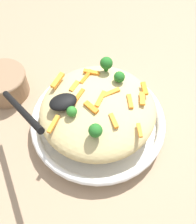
% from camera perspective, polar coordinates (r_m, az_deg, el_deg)
% --- Properties ---
extents(ground_plane, '(2.40, 2.40, 0.00)m').
position_cam_1_polar(ground_plane, '(0.67, -0.00, -3.11)').
color(ground_plane, '#9E7F60').
extents(serving_bowl, '(0.30, 0.30, 0.04)m').
position_cam_1_polar(serving_bowl, '(0.65, -0.00, -2.11)').
color(serving_bowl, white).
rests_on(serving_bowl, ground_plane).
extents(pasta_mound, '(0.25, 0.24, 0.08)m').
position_cam_1_polar(pasta_mound, '(0.61, -0.00, 0.34)').
color(pasta_mound, '#D1BA7A').
rests_on(pasta_mound, serving_bowl).
extents(carrot_piece_0, '(0.03, 0.03, 0.01)m').
position_cam_1_polar(carrot_piece_0, '(0.61, -4.71, 5.12)').
color(carrot_piece_0, orange).
rests_on(carrot_piece_0, pasta_mound).
extents(carrot_piece_1, '(0.02, 0.03, 0.01)m').
position_cam_1_polar(carrot_piece_1, '(0.59, 8.78, 2.65)').
color(carrot_piece_1, orange).
rests_on(carrot_piece_1, pasta_mound).
extents(carrot_piece_2, '(0.03, 0.03, 0.01)m').
position_cam_1_polar(carrot_piece_2, '(0.63, -1.27, 7.90)').
color(carrot_piece_2, orange).
rests_on(carrot_piece_2, pasta_mound).
extents(carrot_piece_3, '(0.04, 0.03, 0.01)m').
position_cam_1_polar(carrot_piece_3, '(0.58, 0.60, 2.44)').
color(carrot_piece_3, orange).
rests_on(carrot_piece_3, pasta_mound).
extents(carrot_piece_4, '(0.02, 0.03, 0.01)m').
position_cam_1_polar(carrot_piece_4, '(0.56, -1.37, 0.93)').
color(carrot_piece_4, orange).
rests_on(carrot_piece_4, pasta_mound).
extents(carrot_piece_5, '(0.01, 0.03, 0.01)m').
position_cam_1_polar(carrot_piece_5, '(0.55, 8.25, -3.61)').
color(carrot_piece_5, orange).
rests_on(carrot_piece_5, pasta_mound).
extents(carrot_piece_6, '(0.02, 0.03, 0.01)m').
position_cam_1_polar(carrot_piece_6, '(0.58, 6.36, 2.10)').
color(carrot_piece_6, orange).
rests_on(carrot_piece_6, pasta_mound).
extents(carrot_piece_7, '(0.03, 0.03, 0.01)m').
position_cam_1_polar(carrot_piece_7, '(0.56, -8.85, -2.38)').
color(carrot_piece_7, orange).
rests_on(carrot_piece_7, pasta_mound).
extents(carrot_piece_8, '(0.04, 0.04, 0.01)m').
position_cam_1_polar(carrot_piece_8, '(0.62, -8.02, 6.25)').
color(carrot_piece_8, orange).
rests_on(carrot_piece_8, pasta_mound).
extents(carrot_piece_9, '(0.04, 0.01, 0.01)m').
position_cam_1_polar(carrot_piece_9, '(0.59, 2.55, 3.82)').
color(carrot_piece_9, orange).
rests_on(carrot_piece_9, pasta_mound).
extents(carrot_piece_10, '(0.04, 0.03, 0.01)m').
position_cam_1_polar(carrot_piece_10, '(0.58, -3.95, 3.06)').
color(carrot_piece_10, orange).
rests_on(carrot_piece_10, pasta_mound).
extents(carrot_piece_11, '(0.02, 0.03, 0.01)m').
position_cam_1_polar(carrot_piece_11, '(0.61, 9.19, 4.62)').
color(carrot_piece_11, orange).
rests_on(carrot_piece_11, pasta_mound).
extents(carrot_piece_12, '(0.01, 0.03, 0.01)m').
position_cam_1_polar(carrot_piece_12, '(0.55, 3.11, -1.76)').
color(carrot_piece_12, orange).
rests_on(carrot_piece_12, pasta_mound).
extents(carrot_piece_13, '(0.04, 0.03, 0.01)m').
position_cam_1_polar(carrot_piece_13, '(0.62, -2.78, 6.86)').
color(carrot_piece_13, orange).
rests_on(carrot_piece_13, pasta_mound).
extents(broccoli_floret_0, '(0.03, 0.03, 0.03)m').
position_cam_1_polar(broccoli_floret_0, '(0.53, -0.51, -3.73)').
color(broccoli_floret_0, '#205B1C').
rests_on(broccoli_floret_0, pasta_mound).
extents(broccoli_floret_1, '(0.03, 0.03, 0.04)m').
position_cam_1_polar(broccoli_floret_1, '(0.62, 1.67, 9.62)').
color(broccoli_floret_1, '#205B1C').
rests_on(broccoli_floret_1, pasta_mound).
extents(broccoli_floret_2, '(0.02, 0.02, 0.02)m').
position_cam_1_polar(broccoli_floret_2, '(0.56, -5.23, 0.10)').
color(broccoli_floret_2, '#296820').
rests_on(broccoli_floret_2, pasta_mound).
extents(broccoli_floret_3, '(0.02, 0.02, 0.03)m').
position_cam_1_polar(broccoli_floret_3, '(0.61, 4.25, 6.93)').
color(broccoli_floret_3, '#205B1C').
rests_on(broccoli_floret_3, pasta_mound).
extents(broccoli_floret_4, '(0.02, 0.02, 0.02)m').
position_cam_1_polar(broccoli_floret_4, '(0.57, -7.55, 1.99)').
color(broccoli_floret_4, '#377928').
rests_on(broccoli_floret_4, pasta_mound).
extents(serving_spoon, '(0.14, 0.17, 0.10)m').
position_cam_1_polar(serving_spoon, '(0.55, -9.94, 1.24)').
color(serving_spoon, black).
rests_on(serving_spoon, pasta_mound).
extents(companion_bowl, '(0.11, 0.11, 0.07)m').
position_cam_1_polar(companion_bowl, '(0.73, -18.04, 5.53)').
color(companion_bowl, '#8C6B4C').
rests_on(companion_bowl, ground_plane).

